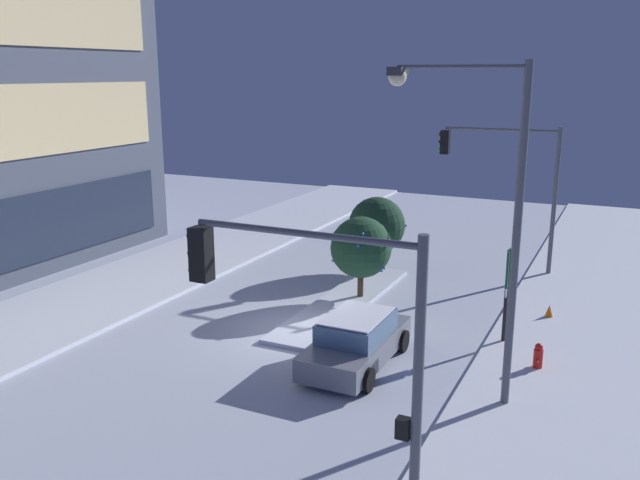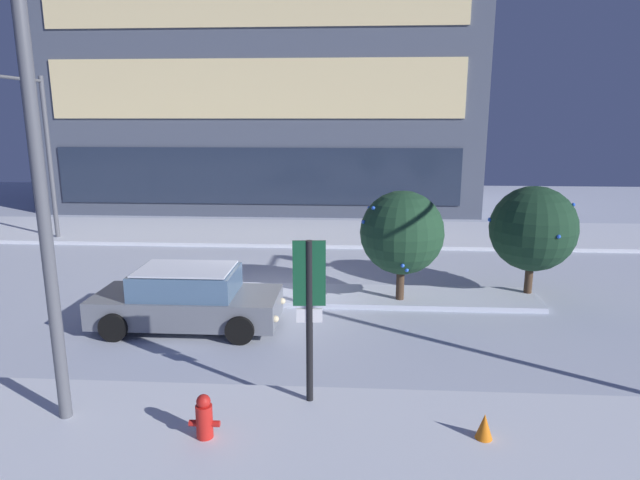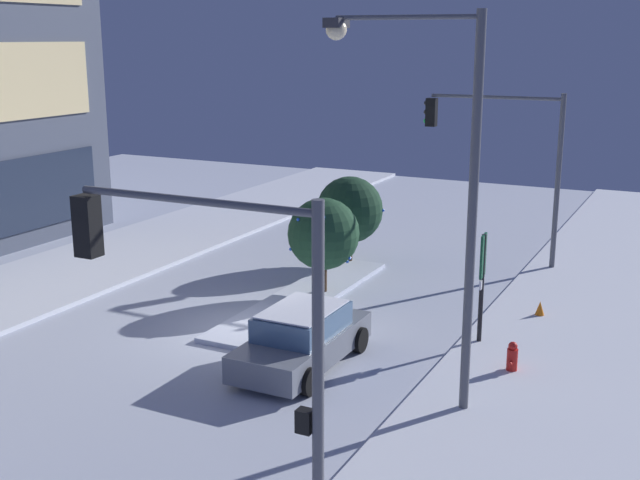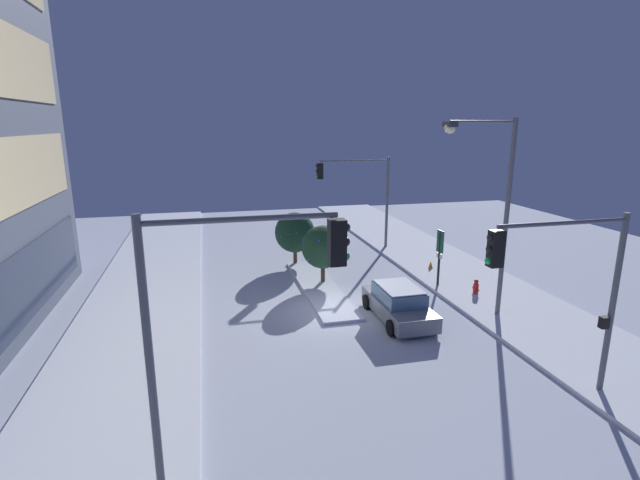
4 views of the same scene
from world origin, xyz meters
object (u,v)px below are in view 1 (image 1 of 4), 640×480
at_px(car_near, 356,341).
at_px(parking_info_sign, 507,285).
at_px(construction_cone, 549,313).
at_px(decorated_tree_left_of_median, 361,247).
at_px(street_lamp_arched, 482,191).
at_px(fire_hydrant, 538,358).
at_px(decorated_tree_median, 377,225).
at_px(traffic_light_corner_near_left, 320,325).
at_px(traffic_light_corner_near_right, 506,170).

relative_size(car_near, parking_info_sign, 1.49).
bearing_deg(parking_info_sign, construction_cone, -114.11).
distance_m(car_near, decorated_tree_left_of_median, 5.77).
relative_size(street_lamp_arched, construction_cone, 15.30).
height_order(fire_hydrant, decorated_tree_median, decorated_tree_median).
bearing_deg(traffic_light_corner_near_left, street_lamp_arched, -102.85).
height_order(street_lamp_arched, fire_hydrant, street_lamp_arched).
relative_size(car_near, street_lamp_arched, 0.53).
distance_m(street_lamp_arched, decorated_tree_median, 12.08).
distance_m(traffic_light_corner_near_left, street_lamp_arched, 6.34).
bearing_deg(fire_hydrant, parking_info_sign, 38.68).
xyz_separation_m(traffic_light_corner_near_right, parking_info_sign, (-8.04, -1.64, -2.36)).
relative_size(street_lamp_arched, decorated_tree_left_of_median, 2.70).
bearing_deg(street_lamp_arched, fire_hydrant, -121.55).
distance_m(car_near, traffic_light_corner_near_left, 7.86).
distance_m(traffic_light_corner_near_right, construction_cone, 7.12).
relative_size(street_lamp_arched, parking_info_sign, 2.79).
xyz_separation_m(car_near, traffic_light_corner_near_right, (11.27, -1.90, 3.58)).
bearing_deg(fire_hydrant, decorated_tree_left_of_median, 62.34).
height_order(parking_info_sign, decorated_tree_left_of_median, decorated_tree_left_of_median).
relative_size(traffic_light_corner_near_left, traffic_light_corner_near_right, 0.94).
relative_size(traffic_light_corner_near_left, decorated_tree_median, 1.81).
bearing_deg(car_near, traffic_light_corner_near_left, -163.09).
xyz_separation_m(traffic_light_corner_near_left, construction_cone, (12.86, -2.43, -3.69)).
height_order(street_lamp_arched, decorated_tree_median, street_lamp_arched).
relative_size(decorated_tree_left_of_median, construction_cone, 5.66).
relative_size(street_lamp_arched, fire_hydrant, 9.84).
bearing_deg(traffic_light_corner_near_right, decorated_tree_median, 26.77).
xyz_separation_m(traffic_light_corner_near_left, parking_info_sign, (10.08, -1.44, -2.03)).
height_order(parking_info_sign, decorated_tree_median, decorated_tree_median).
bearing_deg(traffic_light_corner_near_left, traffic_light_corner_near_right, -89.38).
bearing_deg(construction_cone, car_near, 142.97).
height_order(traffic_light_corner_near_left, fire_hydrant, traffic_light_corner_near_left).
relative_size(street_lamp_arched, decorated_tree_median, 2.66).
distance_m(traffic_light_corner_near_left, decorated_tree_median, 16.61).
height_order(car_near, traffic_light_corner_near_right, traffic_light_corner_near_right).
bearing_deg(fire_hydrant, traffic_light_corner_near_left, 162.67).
distance_m(fire_hydrant, decorated_tree_median, 10.56).
height_order(traffic_light_corner_near_right, street_lamp_arched, street_lamp_arched).
distance_m(traffic_light_corner_near_left, fire_hydrant, 9.63).
height_order(traffic_light_corner_near_left, decorated_tree_left_of_median, traffic_light_corner_near_left).
distance_m(street_lamp_arched, fire_hydrant, 5.78).
relative_size(traffic_light_corner_near_left, fire_hydrant, 6.71).
distance_m(traffic_light_corner_near_left, traffic_light_corner_near_right, 18.12).
distance_m(street_lamp_arched, decorated_tree_left_of_median, 8.89).
bearing_deg(decorated_tree_median, decorated_tree_left_of_median, -168.02).
distance_m(decorated_tree_left_of_median, construction_cone, 6.81).
relative_size(car_near, traffic_light_corner_near_left, 0.78).
distance_m(car_near, parking_info_sign, 4.95).
xyz_separation_m(traffic_light_corner_near_right, decorated_tree_left_of_median, (-6.02, 3.92, -2.30)).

